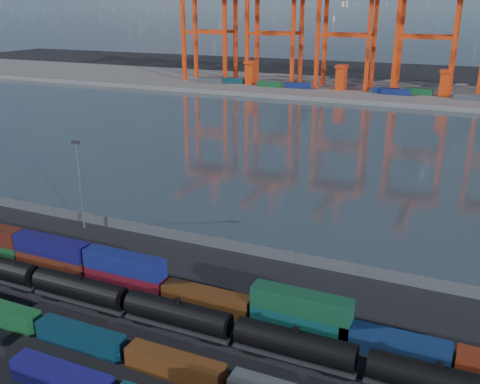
% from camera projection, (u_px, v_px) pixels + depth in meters
% --- Properties ---
extents(ground, '(700.00, 700.00, 0.00)m').
position_uv_depth(ground, '(141.00, 343.00, 65.58)').
color(ground, black).
rests_on(ground, ground).
extents(harbor_water, '(700.00, 700.00, 0.00)m').
position_uv_depth(harbor_water, '(344.00, 146.00, 156.01)').
color(harbor_water, '#2B383F').
rests_on(harbor_water, ground).
extents(far_quay, '(700.00, 70.00, 2.00)m').
position_uv_depth(far_quay, '(399.00, 92.00, 246.12)').
color(far_quay, '#514F4C').
rests_on(far_quay, ground).
extents(container_row_south, '(140.36, 2.49, 5.31)m').
position_uv_depth(container_row_south, '(85.00, 378.00, 55.77)').
color(container_row_south, '#36383A').
rests_on(container_row_south, ground).
extents(container_row_mid, '(140.76, 2.40, 5.12)m').
position_uv_depth(container_row_mid, '(41.00, 323.00, 66.73)').
color(container_row_mid, '#393A3E').
rests_on(container_row_mid, ground).
extents(container_row_north, '(128.54, 2.60, 5.54)m').
position_uv_depth(container_row_north, '(124.00, 274.00, 77.42)').
color(container_row_north, navy).
rests_on(container_row_north, ground).
extents(tanker_string, '(138.73, 3.16, 4.53)m').
position_uv_depth(tanker_string, '(80.00, 290.00, 73.29)').
color(tanker_string, black).
rests_on(tanker_string, ground).
extents(waterfront_fence, '(160.12, 0.12, 2.20)m').
position_uv_depth(waterfront_fence, '(235.00, 246.00, 89.36)').
color(waterfront_fence, '#595B5E').
rests_on(waterfront_fence, ground).
extents(yard_light_mast, '(1.60, 0.40, 16.60)m').
position_uv_depth(yard_light_mast, '(79.00, 180.00, 96.41)').
color(yard_light_mast, slate).
rests_on(yard_light_mast, ground).
extents(quay_containers, '(172.58, 10.99, 2.60)m').
position_uv_depth(quay_containers, '(369.00, 90.00, 237.06)').
color(quay_containers, navy).
rests_on(quay_containers, far_quay).
extents(straddle_carriers, '(140.00, 7.00, 11.10)m').
position_uv_depth(straddle_carriers, '(391.00, 79.00, 236.20)').
color(straddle_carriers, red).
rests_on(straddle_carriers, far_quay).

